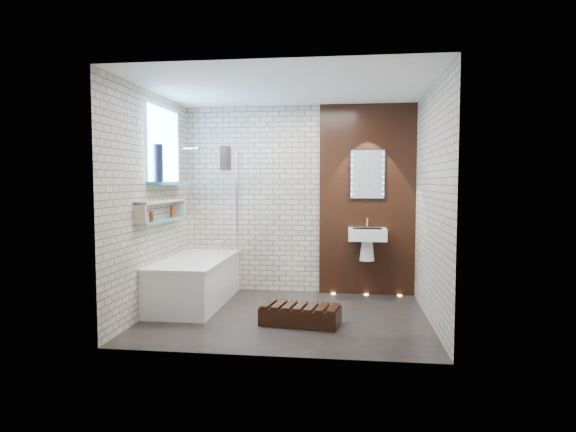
# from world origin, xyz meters

# --- Properties ---
(ground) EXTENTS (3.20, 3.20, 0.00)m
(ground) POSITION_xyz_m (0.00, 0.00, 0.00)
(ground) COLOR black
(ground) RESTS_ON ground
(room_shell) EXTENTS (3.24, 3.20, 2.60)m
(room_shell) POSITION_xyz_m (0.00, 0.00, 1.30)
(room_shell) COLOR #A29480
(room_shell) RESTS_ON ground
(walnut_panel) EXTENTS (1.30, 0.06, 2.60)m
(walnut_panel) POSITION_xyz_m (0.95, 1.27, 1.30)
(walnut_panel) COLOR black
(walnut_panel) RESTS_ON ground
(clerestory_window) EXTENTS (0.18, 1.00, 0.94)m
(clerestory_window) POSITION_xyz_m (-1.57, 0.35, 1.90)
(clerestory_window) COLOR #7FADE0
(clerestory_window) RESTS_ON room_shell
(display_niche) EXTENTS (0.14, 1.30, 0.26)m
(display_niche) POSITION_xyz_m (-1.53, 0.15, 1.20)
(display_niche) COLOR teal
(display_niche) RESTS_ON room_shell
(bathtub) EXTENTS (0.79, 1.74, 0.70)m
(bathtub) POSITION_xyz_m (-1.22, 0.45, 0.29)
(bathtub) COLOR white
(bathtub) RESTS_ON ground
(bath_screen) EXTENTS (0.01, 0.78, 1.40)m
(bath_screen) POSITION_xyz_m (-0.87, 0.89, 1.28)
(bath_screen) COLOR white
(bath_screen) RESTS_ON bathtub
(towel) EXTENTS (0.09, 0.23, 0.30)m
(towel) POSITION_xyz_m (-0.87, 0.65, 1.85)
(towel) COLOR black
(towel) RESTS_ON bath_screen
(shower_head) EXTENTS (0.18, 0.18, 0.02)m
(shower_head) POSITION_xyz_m (-1.30, 0.95, 2.00)
(shower_head) COLOR silver
(shower_head) RESTS_ON room_shell
(washbasin) EXTENTS (0.50, 0.36, 0.58)m
(washbasin) POSITION_xyz_m (0.95, 1.07, 0.79)
(washbasin) COLOR white
(washbasin) RESTS_ON walnut_panel
(led_mirror) EXTENTS (0.50, 0.02, 0.70)m
(led_mirror) POSITION_xyz_m (0.95, 1.23, 1.65)
(led_mirror) COLOR black
(led_mirror) RESTS_ON walnut_panel
(walnut_step) EXTENTS (0.89, 0.50, 0.19)m
(walnut_step) POSITION_xyz_m (0.19, -0.30, 0.09)
(walnut_step) COLOR black
(walnut_step) RESTS_ON ground
(niche_bottles) EXTENTS (0.06, 0.72, 0.15)m
(niche_bottles) POSITION_xyz_m (-1.53, 0.27, 1.17)
(niche_bottles) COLOR maroon
(niche_bottles) RESTS_ON display_niche
(sill_vases) EXTENTS (0.10, 0.10, 0.44)m
(sill_vases) POSITION_xyz_m (-1.50, -0.01, 1.77)
(sill_vases) COLOR #131734
(sill_vases) RESTS_ON clerestory_window
(floor_uplights) EXTENTS (0.96, 0.06, 0.01)m
(floor_uplights) POSITION_xyz_m (0.95, 1.20, 0.01)
(floor_uplights) COLOR #FFD899
(floor_uplights) RESTS_ON ground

